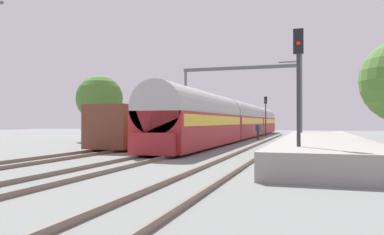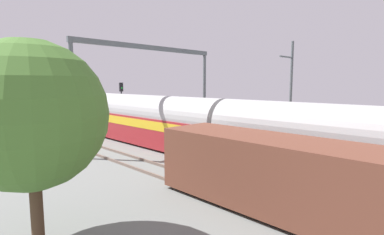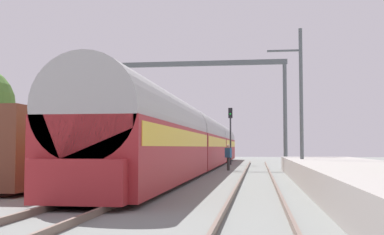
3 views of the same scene
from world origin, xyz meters
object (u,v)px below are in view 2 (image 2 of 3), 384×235
person_crossing (197,133)px  freight_car (316,184)px  passenger_train (146,119)px  catenary_gantry (151,74)px  railway_signal_far (122,100)px

person_crossing → freight_car: bearing=-93.2°
freight_car → person_crossing: freight_car is taller
passenger_train → catenary_gantry: size_ratio=3.82×
freight_car → railway_signal_far: size_ratio=2.60×
passenger_train → freight_car: 16.21m
railway_signal_far → catenary_gantry: (-1.92, -7.54, 2.47)m
passenger_train → catenary_gantry: catenary_gantry is taller
passenger_train → railway_signal_far: bearing=74.3°
passenger_train → freight_car: bearing=-105.2°
person_crossing → railway_signal_far: 10.60m
freight_car → catenary_gantry: size_ratio=1.01×
person_crossing → catenary_gantry: size_ratio=0.13×
passenger_train → person_crossing: 4.35m
passenger_train → freight_car: passenger_train is taller
person_crossing → railway_signal_far: bearing=117.8°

